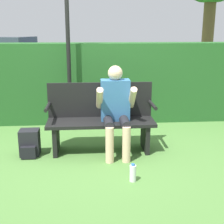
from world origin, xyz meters
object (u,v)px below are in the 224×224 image
water_bottle (133,173)px  backpack (30,143)px  parked_car (7,53)px  signpost (68,39)px  park_bench (101,118)px  person_seated (116,106)px

water_bottle → backpack: bearing=146.5°
parked_car → signpost: bearing=-50.9°
backpack → water_bottle: backpack is taller
backpack → signpost: 1.90m
backpack → park_bench: bearing=8.7°
park_bench → parked_car: bearing=110.5°
signpost → parked_car: signpost is taller
person_seated → signpost: (-0.70, 1.19, 0.87)m
backpack → parked_car: 10.43m
person_seated → backpack: size_ratio=3.35×
signpost → person_seated: bearing=-59.5°
backpack → water_bottle: 1.60m
signpost → water_bottle: bearing=-68.6°
park_bench → person_seated: bearing=-32.1°
signpost → parked_car: (-3.20, 8.85, -0.89)m
parked_car → park_bench: bearing=-50.3°
person_seated → water_bottle: person_seated is taller
signpost → parked_car: 9.45m
park_bench → signpost: bearing=115.0°
park_bench → backpack: (-1.00, -0.15, -0.30)m
person_seated → parked_car: 10.77m
signpost → backpack: bearing=-112.8°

